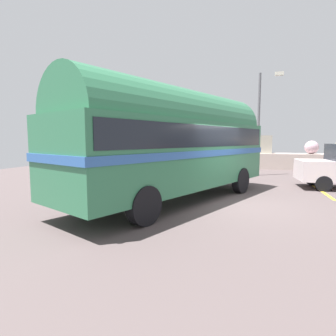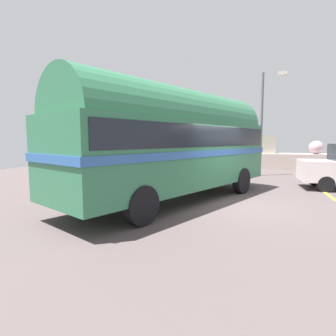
# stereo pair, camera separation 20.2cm
# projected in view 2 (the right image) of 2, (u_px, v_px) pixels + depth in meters

# --- Properties ---
(ground) EXTENTS (32.00, 26.00, 0.02)m
(ground) POSITION_uv_depth(u_px,v_px,m) (233.00, 204.00, 8.69)
(ground) COLOR #4F4443
(breakwater) EXTENTS (31.36, 2.17, 2.43)m
(breakwater) POSITION_uv_depth(u_px,v_px,m) (245.00, 158.00, 19.82)
(breakwater) COLOR #B5A399
(breakwater) RESTS_ON ground
(vintage_coach) EXTENTS (5.66, 8.82, 3.70)m
(vintage_coach) POSITION_uv_depth(u_px,v_px,m) (176.00, 140.00, 8.92)
(vintage_coach) COLOR black
(vintage_coach) RESTS_ON ground
(lamp_post) EXTENTS (1.29, 0.24, 5.73)m
(lamp_post) POSITION_uv_depth(u_px,v_px,m) (264.00, 118.00, 15.11)
(lamp_post) COLOR #5B5B60
(lamp_post) RESTS_ON ground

